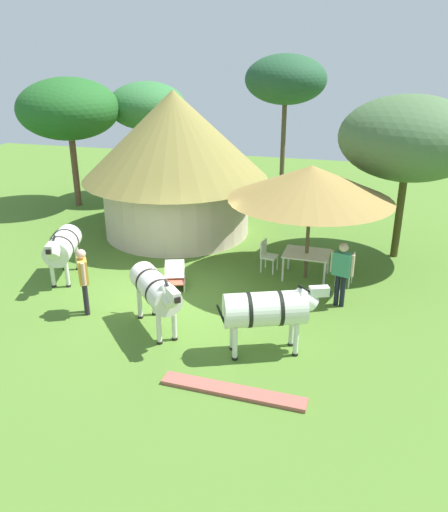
# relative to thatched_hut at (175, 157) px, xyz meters

# --- Properties ---
(ground_plane) EXTENTS (36.00, 36.00, 0.00)m
(ground_plane) POSITION_rel_thatched_hut_xyz_m (1.67, -4.82, -2.61)
(ground_plane) COLOR #4F772B
(thatched_hut) EXTENTS (6.14, 6.14, 4.73)m
(thatched_hut) POSITION_rel_thatched_hut_xyz_m (0.00, 0.00, 0.00)
(thatched_hut) COLOR beige
(thatched_hut) RESTS_ON ground_plane
(shade_umbrella) EXTENTS (4.37, 4.37, 3.17)m
(shade_umbrella) POSITION_rel_thatched_hut_xyz_m (4.71, -2.65, 0.10)
(shade_umbrella) COLOR brown
(shade_umbrella) RESTS_ON ground_plane
(patio_dining_table) EXTENTS (1.28, 1.03, 0.74)m
(patio_dining_table) POSITION_rel_thatched_hut_xyz_m (4.71, -2.65, -1.96)
(patio_dining_table) COLOR silver
(patio_dining_table) RESTS_ON ground_plane
(patio_chair_west_end) EXTENTS (0.49, 0.50, 0.90)m
(patio_chair_west_end) POSITION_rel_thatched_hut_xyz_m (5.85, -2.84, -2.09)
(patio_chair_west_end) COLOR silver
(patio_chair_west_end) RESTS_ON ground_plane
(patio_chair_east_end) EXTENTS (0.49, 0.50, 0.90)m
(patio_chair_east_end) POSITION_rel_thatched_hut_xyz_m (3.57, -2.46, -2.09)
(patio_chair_east_end) COLOR white
(patio_chair_east_end) RESTS_ON ground_plane
(guest_beside_umbrella) EXTENTS (0.57, 0.34, 1.67)m
(guest_beside_umbrella) POSITION_rel_thatched_hut_xyz_m (5.72, -4.11, -1.61)
(guest_beside_umbrella) COLOR black
(guest_beside_umbrella) RESTS_ON ground_plane
(standing_watcher) EXTENTS (0.42, 0.51, 1.67)m
(standing_watcher) POSITION_rel_thatched_hut_xyz_m (-0.17, -6.08, -1.61)
(standing_watcher) COLOR #251F29
(standing_watcher) RESTS_ON ground_plane
(striped_lounge_chair) EXTENTS (0.76, 0.94, 0.62)m
(striped_lounge_chair) POSITION_rel_thatched_hut_xyz_m (1.39, -4.15, -2.36)
(striped_lounge_chair) COLOR #C1573E
(striped_lounge_chair) RESTS_ON ground_plane
(zebra_nearest_camera) EXTENTS (1.76, 1.90, 1.55)m
(zebra_nearest_camera) POSITION_rel_thatched_hut_xyz_m (1.78, -6.37, -1.60)
(zebra_nearest_camera) COLOR silver
(zebra_nearest_camera) RESTS_ON ground_plane
(zebra_by_umbrella) EXTENTS (1.10, 2.14, 1.49)m
(zebra_by_umbrella) POSITION_rel_thatched_hut_xyz_m (-1.72, -4.43, -1.65)
(zebra_by_umbrella) COLOR silver
(zebra_by_umbrella) RESTS_ON ground_plane
(zebra_toward_hut) EXTENTS (2.24, 1.29, 1.56)m
(zebra_toward_hut) POSITION_rel_thatched_hut_xyz_m (4.35, -6.66, -1.59)
(zebra_toward_hut) COLOR silver
(zebra_toward_hut) RESTS_ON ground_plane
(acacia_tree_far_lawn) EXTENTS (3.02, 3.02, 5.72)m
(acacia_tree_far_lawn) POSITION_rel_thatched_hut_xyz_m (2.93, 4.09, 2.18)
(acacia_tree_far_lawn) COLOR brown
(acacia_tree_far_lawn) RESTS_ON ground_plane
(acacia_tree_right_background) EXTENTS (3.97, 3.97, 4.79)m
(acacia_tree_right_background) POSITION_rel_thatched_hut_xyz_m (7.17, -0.36, 0.98)
(acacia_tree_right_background) COLOR #424019
(acacia_tree_right_background) RESTS_ON ground_plane
(acacia_tree_left_background) EXTENTS (3.09, 3.09, 4.67)m
(acacia_tree_left_background) POSITION_rel_thatched_hut_xyz_m (-2.54, 3.87, 1.12)
(acacia_tree_left_background) COLOR #4A4131
(acacia_tree_left_background) RESTS_ON ground_plane
(acacia_tree_behind_hut) EXTENTS (3.82, 3.82, 4.91)m
(acacia_tree_behind_hut) POSITION_rel_thatched_hut_xyz_m (-4.92, 1.99, 1.14)
(acacia_tree_behind_hut) COLOR brown
(acacia_tree_behind_hut) RESTS_ON ground_plane
(brick_patio_kerb) EXTENTS (2.82, 0.51, 0.08)m
(brick_patio_kerb) POSITION_rel_thatched_hut_xyz_m (4.00, -8.20, -2.57)
(brick_patio_kerb) COLOR #A6574B
(brick_patio_kerb) RESTS_ON ground_plane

